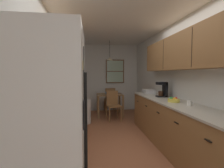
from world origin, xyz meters
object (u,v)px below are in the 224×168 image
Objects in this scene: microwave_over_range at (48,58)px; fruit_bowl at (174,100)px; stove_range at (59,144)px; coffee_maker at (163,89)px; dining_chair_far at (110,98)px; table_serving_bowl at (108,93)px; storage_canister at (63,101)px; refrigerator at (47,130)px; dining_chair_near at (113,104)px; trash_bin at (85,112)px; dining_table at (110,98)px; dish_rack at (149,91)px; mug_by_coffeemaker at (189,103)px.

fruit_bowl is (2.08, 0.59, -0.70)m from microwave_over_range.
stove_range is 2.51m from coffee_maker.
dining_chair_far is 0.55m from table_serving_bowl.
table_serving_bowl is (1.06, 3.37, 0.30)m from stove_range.
stove_range is 3.55m from table_serving_bowl.
storage_canister is 0.46× the size of coffee_maker.
refrigerator is 3.63m from dining_chair_near.
trash_bin is 3.18× the size of fruit_bowl.
fruit_bowl is (-0.11, -0.68, -0.14)m from coffee_maker.
stove_range is 2.49m from trash_bin.
refrigerator is at bearing -107.90° from dining_chair_near.
stove_range is 2.94m from dining_chair_near.
coffee_maker reaches higher than dining_table.
stove_range is at bearing -163.44° from fruit_bowl.
dining_chair_near is 1.81m from coffee_maker.
refrigerator and microwave_over_range have the same top height.
refrigerator reaches higher than trash_bin.
table_serving_bowl is at bearing 115.78° from coffee_maker.
dish_rack is at bearing 42.98° from microwave_over_range.
coffee_maker is 0.70m from fruit_bowl.
storage_canister is at bearing -109.36° from dining_chair_far.
refrigerator is 2.85× the size of microwave_over_range.
mug_by_coffeemaker is (-0.04, -1.07, -0.13)m from coffee_maker.
dining_chair_near is 1.22m from dish_rack.
dining_table is 0.96× the size of dining_chair_far.
dining_chair_near is at bearing 109.66° from mug_by_coffeemaker.
trash_bin is 1.89m from dish_rack.
microwave_over_range is at bearing -114.81° from dining_chair_near.
stove_range is 4.02m from dining_chair_far.
coffee_maker reaches higher than mug_by_coffeemaker.
stove_range is at bearing -108.58° from dining_table.
fruit_bowl is at bearing 15.70° from microwave_over_range.
dining_table is at bearing 125.38° from dish_rack.
dish_rack is at bearing 88.16° from fruit_bowl.
refrigerator is 4.22m from table_serving_bowl.
dining_chair_near is (1.14, 2.71, 0.03)m from stove_range.
trash_bin is at bearing -122.89° from dining_chair_far.
microwave_over_range reaches higher than storage_canister.
dining_chair_far is 3.76m from mug_by_coffeemaker.
refrigerator is at bearing -146.01° from fruit_bowl.
dining_chair_far is at bearing 72.90° from stove_range.
dish_rack is 1.67× the size of table_serving_bowl.
refrigerator is at bearing -104.16° from dining_chair_far.
dining_chair_far is 3.61m from storage_canister.
storage_canister reaches higher than dining_chair_near.
dining_chair_far is at bearing 87.86° from dining_chair_near.
storage_canister is 2.06m from mug_by_coffeemaker.
microwave_over_range is 1.87× the size of coffee_maker.
storage_canister is at bearing 91.74° from refrigerator.
stove_range reaches higher than dining_table.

